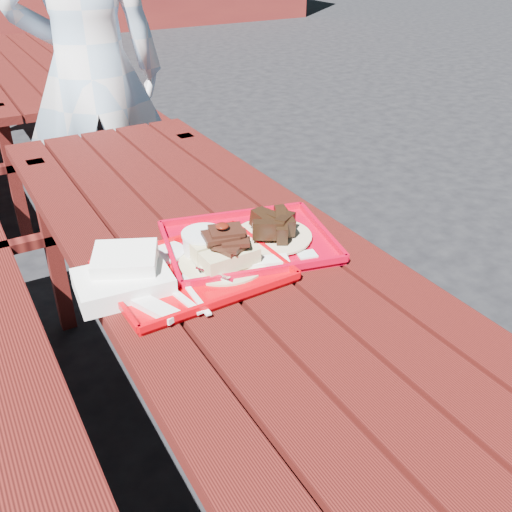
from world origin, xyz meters
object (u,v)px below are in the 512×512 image
picnic_table_far (30,93)px  near_tray (189,261)px  picnic_table_near (229,313)px  person (90,73)px  far_tray (247,241)px

picnic_table_far → near_tray: size_ratio=5.52×
picnic_table_far → picnic_table_near: bearing=-90.0°
person → far_tray: bearing=103.0°
picnic_table_far → near_tray: near_tray is taller
near_tray → person: bearing=82.4°
picnic_table_near → person: 1.53m
person → near_tray: bearing=96.1°
picnic_table_near → picnic_table_far: size_ratio=1.00×
picnic_table_far → person: (0.08, -1.31, 0.36)m
person → picnic_table_far: bearing=-72.8°
near_tray → person: (0.20, 1.52, 0.14)m
picnic_table_near → far_tray: size_ratio=4.79×
picnic_table_far → far_tray: far_tray is taller
near_tray → far_tray: near_tray is taller
far_tray → near_tray: bearing=-169.1°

